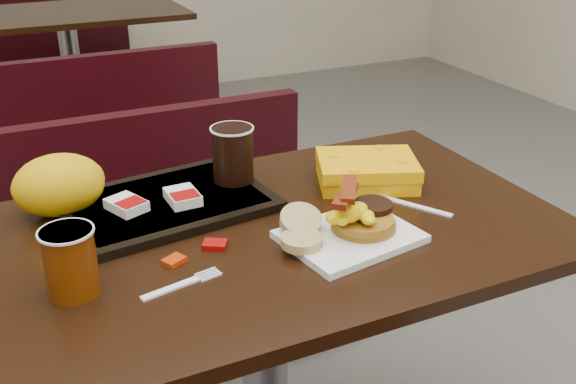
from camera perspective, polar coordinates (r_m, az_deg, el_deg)
name	(u,v)px	position (r m, az deg, el deg)	size (l,w,h in m)	color
table_near	(265,379)	(1.54, -1.95, -15.59)	(1.20, 0.70, 0.75)	black
bench_near_n	(175,242)	(2.09, -9.59, -4.26)	(1.00, 0.46, 0.72)	black
table_far	(74,82)	(3.83, -17.75, 8.90)	(1.20, 0.70, 0.75)	black
bench_far_s	(100,124)	(3.17, -15.75, 5.58)	(1.00, 0.46, 0.72)	black
bench_far_n	(56,56)	(4.51, -19.12, 10.87)	(1.00, 0.46, 0.72)	black
platter	(350,236)	(1.29, 5.28, -3.79)	(0.24, 0.19, 0.01)	white
pancake_stack	(363,222)	(1.30, 6.43, -2.54)	(0.13, 0.13, 0.03)	#956118
sausage_patty	(373,206)	(1.32, 7.23, -1.16)	(0.08, 0.08, 0.01)	black
scrambled_eggs	(348,214)	(1.25, 5.16, -1.88)	(0.08, 0.07, 0.04)	#FFDE05
bacon_strips	(346,194)	(1.26, 4.96, -0.18)	(0.15, 0.07, 0.01)	#4A0F05
muffin_bottom	(302,241)	(1.23, 1.17, -4.17)	(0.08, 0.08, 0.02)	tan
muffin_top	(301,220)	(1.28, 1.10, -2.44)	(0.08, 0.08, 0.02)	tan
coffee_cup_near	(71,262)	(1.15, -18.01, -5.71)	(0.08, 0.08, 0.12)	#823204
fork	(170,289)	(1.15, -9.98, -8.10)	(0.15, 0.03, 0.00)	white
knife	(415,206)	(1.43, 10.72, -1.16)	(0.17, 0.01, 0.00)	white
condiment_syrup	(174,261)	(1.23, -9.68, -5.77)	(0.04, 0.03, 0.01)	#AF2807
condiment_ketchup	(215,245)	(1.26, -6.24, -4.47)	(0.04, 0.03, 0.01)	#8C0504
tray	(166,203)	(1.42, -10.34, -0.93)	(0.42, 0.30, 0.02)	black
hashbrown_sleeve_left	(126,205)	(1.39, -13.58, -1.07)	(0.06, 0.08, 0.02)	silver
hashbrown_sleeve_right	(183,197)	(1.40, -8.95, -0.40)	(0.06, 0.08, 0.02)	silver
coffee_cup_far	(233,154)	(1.47, -4.72, 3.23)	(0.09, 0.09, 0.12)	black
clamshell	(367,171)	(1.52, 6.73, 1.80)	(0.22, 0.16, 0.06)	#EB9F03
paper_bag	(59,185)	(1.43, -18.90, 0.58)	(0.18, 0.14, 0.13)	#F3B208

